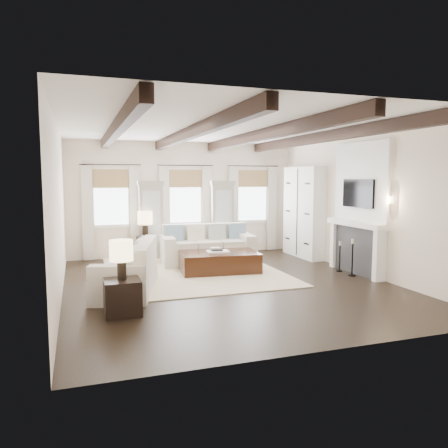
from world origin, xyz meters
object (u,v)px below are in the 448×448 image
object	(u,v)px
sofa_left	(130,271)
ottoman	(219,262)
sofa_back	(207,248)
side_table_back	(146,248)
side_table_front	(122,297)

from	to	relation	value
sofa_left	ottoman	size ratio (longest dim) A/B	1.36
sofa_back	side_table_back	bearing A→B (deg)	147.36
sofa_left	side_table_front	size ratio (longest dim) A/B	4.27
sofa_back	side_table_front	xyz separation A→B (m)	(-2.51, -3.66, -0.11)
sofa_back	ottoman	bearing A→B (deg)	-92.15
sofa_back	side_table_front	distance (m)	4.44
ottoman	side_table_back	size ratio (longest dim) A/B	2.77
side_table_back	side_table_front	bearing A→B (deg)	-103.05
side_table_back	sofa_left	bearing A→B (deg)	-103.93
sofa_back	side_table_back	size ratio (longest dim) A/B	3.74
side_table_front	side_table_back	bearing A→B (deg)	76.95
sofa_left	ottoman	xyz separation A→B (m)	(2.18, 1.09, -0.16)
ottoman	side_table_front	xyz separation A→B (m)	(-2.47, -2.56, 0.05)
sofa_back	side_table_front	size ratio (longest dim) A/B	4.24
sofa_back	sofa_left	size ratio (longest dim) A/B	0.99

